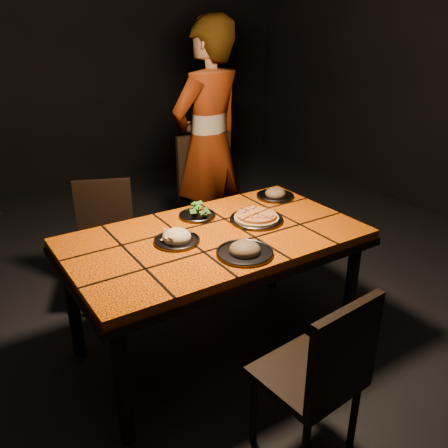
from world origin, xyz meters
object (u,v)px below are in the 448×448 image
diner (209,145)px  chair_near (322,372)px  dining_table (215,247)px  chair_far_left (106,235)px  plate_pasta (177,238)px  chair_far_right (210,191)px  plate_pizza (256,218)px

diner → chair_near: bearing=57.0°
dining_table → chair_near: chair_near is taller
chair_far_left → plate_pasta: size_ratio=3.45×
chair_far_right → diner: diner is taller
chair_far_right → diner: 0.36m
chair_far_right → plate_pizza: size_ratio=3.19×
diner → plate_pizza: (-0.31, -1.05, -0.17)m
plate_pasta → plate_pizza: bearing=0.1°
dining_table → chair_far_right: bearing=59.9°
dining_table → diner: 1.27m
chair_far_right → plate_pasta: size_ratio=4.11×
dining_table → diner: diner is taller
diner → plate_pasta: bearing=36.9°
plate_pasta → chair_near: bearing=-79.8°
chair_far_right → plate_pasta: chair_far_right is taller
dining_table → plate_pasta: plate_pasta is taller
chair_near → chair_far_right: size_ratio=0.86×
dining_table → chair_far_left: chair_far_left is taller
chair_far_left → diner: diner is taller
chair_far_left → chair_far_right: bearing=31.8°
chair_far_right → diner: size_ratio=0.54×
chair_far_right → plate_pizza: bearing=-101.1°
chair_far_left → diner: 1.06m
dining_table → diner: size_ratio=0.87×
plate_pasta → dining_table: bearing=-7.0°
diner → plate_pasta: size_ratio=7.63×
chair_near → plate_pasta: (-0.17, 0.94, 0.28)m
chair_far_left → plate_pizza: bearing=-30.9°
chair_far_left → plate_pasta: bearing=-60.1°
diner → plate_pasta: diner is taller
chair_far_left → plate_pasta: chair_far_left is taller
plate_pizza → plate_pasta: plate_pasta is taller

